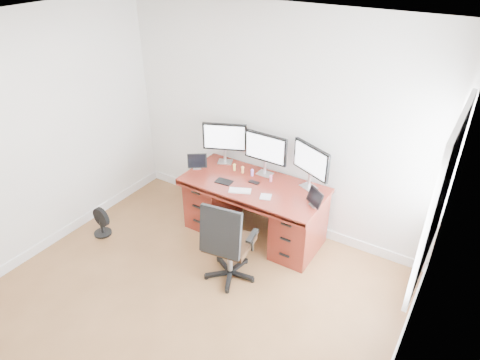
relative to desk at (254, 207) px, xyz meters
The scene contains 19 objects.
ground 1.87m from the desk, 90.00° to the right, with size 4.50×4.50×0.00m, color brown.
back_wall 1.04m from the desk, 90.00° to the left, with size 4.00×0.10×2.70m, color white.
right_wall 2.80m from the desk, 40.79° to the right, with size 0.10×4.50×2.70m.
desk is the anchor object (origin of this frame).
office_chair 0.86m from the desk, 78.91° to the right, with size 0.61×0.61×1.00m.
floor_fan 1.92m from the desk, 147.72° to the right, with size 0.26×0.22×0.37m.
monitor_left 0.93m from the desk, 157.68° to the left, with size 0.52×0.25×0.53m.
monitor_center 0.72m from the desk, 90.01° to the left, with size 0.55×0.14×0.53m.
monitor_right 0.93m from the desk, 22.33° to the left, with size 0.51×0.26×0.53m.
tablet_left 0.90m from the desk, behind, with size 0.23×0.20×0.19m.
tablet_right 0.90m from the desk, ahead, with size 0.24×0.19×0.19m.
keyboard 0.44m from the desk, 100.41° to the right, with size 0.25×0.11×0.01m, color white.
trackpad 0.49m from the desk, 38.82° to the right, with size 0.12×0.12×0.01m, color silver.
drawing_tablet 0.51m from the desk, 150.06° to the right, with size 0.20×0.13×0.01m, color black.
phone 0.35m from the desk, 135.87° to the right, with size 0.13×0.06×0.01m, color black.
figurine_yellow 0.55m from the desk, 161.79° to the left, with size 0.04×0.04×0.09m.
figurine_orange 0.48m from the desk, 153.85° to the left, with size 0.04×0.04×0.09m.
figurine_purple 0.43m from the desk, 132.12° to the left, with size 0.04×0.04×0.09m.
figurine_pink 0.44m from the desk, 39.19° to the left, with size 0.04×0.04×0.09m.
Camera 1 is at (2.14, -1.92, 3.33)m, focal length 32.00 mm.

